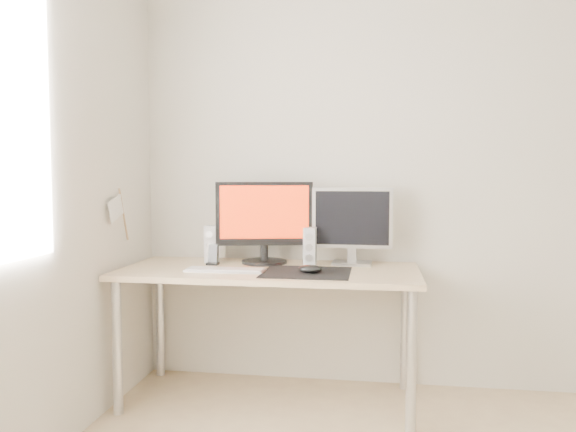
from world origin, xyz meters
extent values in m
plane|color=silver|center=(0.00, 1.75, 1.25)|extent=(3.50, 0.00, 3.50)
cube|color=black|center=(-0.71, 1.28, 0.73)|extent=(0.45, 0.40, 0.00)
ellipsoid|color=black|center=(-0.69, 1.25, 0.75)|extent=(0.12, 0.07, 0.04)
cube|color=#D1B587|center=(-0.93, 1.38, 0.71)|extent=(1.60, 0.70, 0.03)
cylinder|color=silver|center=(-1.67, 1.09, 0.35)|extent=(0.05, 0.05, 0.70)
cylinder|color=silver|center=(-0.19, 1.09, 0.35)|extent=(0.05, 0.05, 0.70)
cylinder|color=silver|center=(-1.67, 1.67, 0.35)|extent=(0.05, 0.05, 0.70)
cylinder|color=silver|center=(-0.19, 1.67, 0.35)|extent=(0.05, 0.05, 0.70)
cylinder|color=black|center=(-0.99, 1.57, 0.74)|extent=(0.31, 0.31, 0.02)
cylinder|color=black|center=(-0.99, 1.57, 0.81)|extent=(0.06, 0.06, 0.12)
cube|color=black|center=(-0.99, 1.56, 1.02)|extent=(0.55, 0.16, 0.36)
cube|color=#FB4D0D|center=(-0.99, 1.53, 1.03)|extent=(0.49, 0.11, 0.30)
cube|color=#B3B3B6|center=(-0.49, 1.59, 0.74)|extent=(0.22, 0.16, 0.01)
cube|color=#BBBBBE|center=(-0.49, 1.59, 0.80)|extent=(0.05, 0.04, 0.10)
cube|color=silver|center=(-0.49, 1.59, 0.99)|extent=(0.45, 0.05, 0.34)
cube|color=black|center=(-0.49, 1.57, 0.99)|extent=(0.41, 0.01, 0.30)
cube|color=white|center=(-1.30, 1.55, 0.84)|extent=(0.07, 0.08, 0.21)
cylinder|color=silver|center=(-1.30, 1.51, 0.78)|extent=(0.04, 0.01, 0.04)
cylinder|color=#AFAFB1|center=(-1.30, 1.51, 0.84)|extent=(0.04, 0.01, 0.04)
cylinder|color=silver|center=(-1.30, 1.51, 0.89)|extent=(0.04, 0.01, 0.04)
cube|color=white|center=(-0.72, 1.52, 0.84)|extent=(0.07, 0.08, 0.21)
cylinder|color=silver|center=(-0.72, 1.48, 0.78)|extent=(0.04, 0.01, 0.04)
cylinder|color=#B0B1B3|center=(-0.72, 1.48, 0.84)|extent=(0.04, 0.01, 0.04)
cylinder|color=silver|center=(-0.72, 1.48, 0.89)|extent=(0.04, 0.01, 0.04)
cube|color=#B9B9BC|center=(-1.14, 1.26, 0.73)|extent=(0.42, 0.13, 0.01)
cube|color=silver|center=(-1.14, 1.26, 0.74)|extent=(0.40, 0.11, 0.01)
cube|color=black|center=(-1.27, 1.46, 0.74)|extent=(0.06, 0.06, 0.01)
cube|color=black|center=(-1.27, 1.46, 0.79)|extent=(0.05, 0.02, 0.10)
cylinder|color=#A57F54|center=(-1.72, 1.30, 1.02)|extent=(0.01, 0.10, 0.29)
cube|color=white|center=(-1.72, 1.21, 1.06)|extent=(0.00, 0.19, 0.15)
camera|label=1|loc=(-0.37, -1.57, 1.22)|focal=35.00mm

